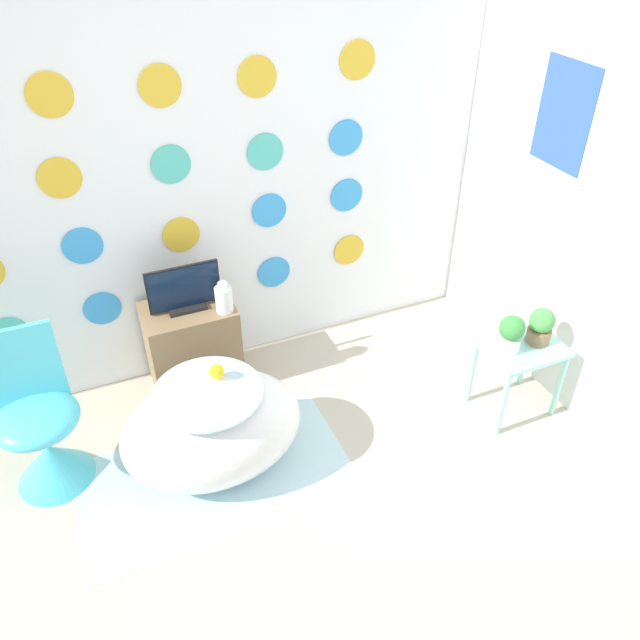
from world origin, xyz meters
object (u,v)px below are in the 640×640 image
object	(u,v)px
tv	(184,290)
potted_plant_right	(541,326)
bathtub	(213,428)
vase	(224,298)
potted_plant_left	(511,333)
chair	(44,439)

from	to	relation	value
tv	potted_plant_right	bearing A→B (deg)	-28.50
bathtub	tv	size ratio (longest dim) A/B	2.26
tv	vase	size ratio (longest dim) A/B	2.22
potted_plant_right	potted_plant_left	bearing A→B (deg)	179.28
bathtub	vase	size ratio (longest dim) A/B	5.02
chair	vase	bearing A→B (deg)	16.31
potted_plant_right	bathtub	bearing A→B (deg)	171.87
vase	potted_plant_right	bearing A→B (deg)	-28.44
chair	potted_plant_left	bearing A→B (deg)	-12.25
chair	potted_plant_left	xyz separation A→B (m)	(2.35, -0.51, 0.29)
vase	potted_plant_right	distance (m)	1.72
tv	potted_plant_right	size ratio (longest dim) A/B	1.94
vase	potted_plant_right	world-z (taller)	vase
chair	tv	bearing A→B (deg)	25.71
bathtub	vase	distance (m)	0.72
potted_plant_left	chair	bearing A→B (deg)	167.75
chair	vase	distance (m)	1.14
chair	potted_plant_left	world-z (taller)	chair
chair	potted_plant_right	size ratio (longest dim) A/B	4.02
potted_plant_left	potted_plant_right	xyz separation A→B (m)	(0.19, -0.00, -0.01)
chair	potted_plant_right	world-z (taller)	chair
potted_plant_left	potted_plant_right	world-z (taller)	potted_plant_left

